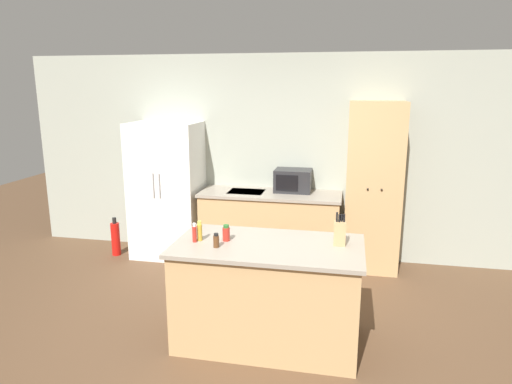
{
  "coord_description": "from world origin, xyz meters",
  "views": [
    {
      "loc": [
        0.72,
        -3.45,
        2.21
      ],
      "look_at": [
        -0.29,
        1.4,
        1.05
      ],
      "focal_mm": 32.0,
      "sensor_mm": 36.0,
      "label": 1
    }
  ],
  "objects": [
    {
      "name": "ground_plane",
      "position": [
        0.0,
        0.0,
        0.0
      ],
      "size": [
        14.0,
        14.0,
        0.0
      ],
      "primitive_type": "plane",
      "color": "brown"
    },
    {
      "name": "wall_back",
      "position": [
        0.0,
        2.33,
        1.3
      ],
      "size": [
        7.2,
        0.06,
        2.6
      ],
      "color": "#9EA393",
      "rests_on": "ground_plane"
    },
    {
      "name": "refrigerator",
      "position": [
        -1.59,
        1.98,
        0.88
      ],
      "size": [
        0.87,
        0.67,
        1.76
      ],
      "color": "white",
      "rests_on": "ground_plane"
    },
    {
      "name": "back_counter",
      "position": [
        -0.23,
        2.0,
        0.46
      ],
      "size": [
        1.76,
        0.64,
        0.91
      ],
      "color": "tan",
      "rests_on": "ground_plane"
    },
    {
      "name": "pantry_cabinet",
      "position": [
        1.02,
        2.04,
        1.02
      ],
      "size": [
        0.64,
        0.54,
        2.03
      ],
      "color": "tan",
      "rests_on": "ground_plane"
    },
    {
      "name": "kitchen_island",
      "position": [
        0.08,
        0.14,
        0.45
      ],
      "size": [
        1.6,
        0.87,
        0.9
      ],
      "color": "tan",
      "rests_on": "ground_plane"
    },
    {
      "name": "microwave",
      "position": [
        0.04,
        2.11,
        1.05
      ],
      "size": [
        0.45,
        0.34,
        0.28
      ],
      "color": "#232326",
      "rests_on": "back_counter"
    },
    {
      "name": "knife_block",
      "position": [
        0.67,
        0.24,
        1.01
      ],
      "size": [
        0.1,
        0.08,
        0.29
      ],
      "color": "tan",
      "rests_on": "kitchen_island"
    },
    {
      "name": "spice_bottle_tall_dark",
      "position": [
        -0.33,
        -0.02,
        0.96
      ],
      "size": [
        0.05,
        0.05,
        0.12
      ],
      "color": "#563319",
      "rests_on": "kitchen_island"
    },
    {
      "name": "spice_bottle_short_red",
      "position": [
        -0.29,
        0.16,
        0.97
      ],
      "size": [
        0.06,
        0.06,
        0.14
      ],
      "color": "#B2281E",
      "rests_on": "kitchen_island"
    },
    {
      "name": "spice_bottle_amber_oil",
      "position": [
        -0.52,
        0.12,
        0.99
      ],
      "size": [
        0.04,
        0.04,
        0.17
      ],
      "color": "gold",
      "rests_on": "kitchen_island"
    },
    {
      "name": "spice_bottle_green_herb",
      "position": [
        -0.55,
        0.07,
        0.98
      ],
      "size": [
        0.04,
        0.04,
        0.17
      ],
      "color": "#B2281E",
      "rests_on": "kitchen_island"
    },
    {
      "name": "fire_extinguisher",
      "position": [
        -2.28,
        1.81,
        0.23
      ],
      "size": [
        0.11,
        0.11,
        0.52
      ],
      "color": "red",
      "rests_on": "ground_plane"
    }
  ]
}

